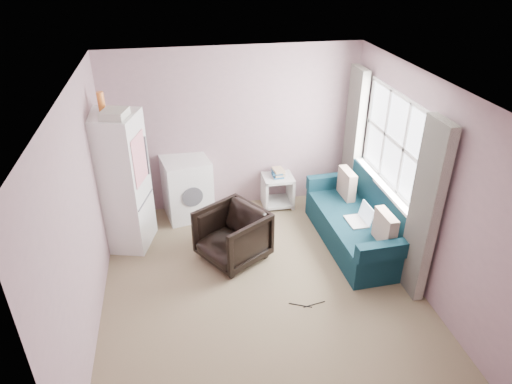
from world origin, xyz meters
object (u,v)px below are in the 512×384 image
armchair (232,233)px  fridge (119,182)px  side_table (277,188)px  sofa (362,223)px  washing_machine (187,186)px

armchair → fridge: size_ratio=0.37×
side_table → sofa: 1.55m
fridge → washing_machine: fridge is taller
fridge → side_table: fridge is taller
sofa → armchair: bearing=178.8°
sofa → fridge: bearing=167.1°
washing_machine → side_table: 1.43m
fridge → washing_machine: (0.88, 0.61, -0.47)m
fridge → washing_machine: size_ratio=2.28×
washing_machine → sofa: (2.35, -1.22, -0.17)m
fridge → side_table: size_ratio=3.37×
fridge → side_table: bearing=31.1°
fridge → washing_machine: 1.17m
washing_machine → fridge: bearing=-157.0°
armchair → washing_machine: (-0.52, 1.25, 0.09)m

